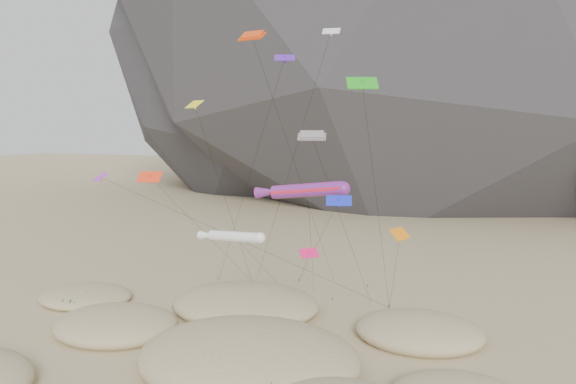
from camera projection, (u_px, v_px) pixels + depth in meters
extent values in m
plane|color=#CCB789|center=(202.00, 379.00, 41.71)|extent=(500.00, 500.00, 0.00)
ellipsoid|color=#2B2B30|center=(289.00, 37.00, 163.67)|extent=(136.20, 127.83, 116.00)
ellipsoid|color=#CCB789|center=(116.00, 325.00, 51.16)|extent=(11.64, 9.89, 2.87)
ellipsoid|color=#CCB789|center=(248.00, 358.00, 43.17)|extent=(17.57, 14.93, 4.31)
ellipsoid|color=#CCB789|center=(245.00, 304.00, 56.77)|extent=(15.21, 12.93, 3.18)
ellipsoid|color=#CCB789|center=(419.00, 331.00, 49.46)|extent=(11.26, 9.57, 2.90)
ellipsoid|color=#CCB789|center=(86.00, 296.00, 60.27)|extent=(10.16, 8.64, 1.93)
ellipsoid|color=black|center=(120.00, 321.00, 51.67)|extent=(2.97, 2.54, 0.89)
ellipsoid|color=black|center=(137.00, 329.00, 49.96)|extent=(2.35, 2.01, 0.71)
ellipsoid|color=black|center=(251.00, 353.00, 43.81)|extent=(3.05, 2.61, 0.91)
ellipsoid|color=black|center=(305.00, 352.00, 44.19)|extent=(2.90, 2.48, 0.87)
ellipsoid|color=black|center=(205.00, 359.00, 43.02)|extent=(2.78, 2.38, 0.83)
ellipsoid|color=black|center=(266.00, 302.00, 56.66)|extent=(2.62, 2.24, 0.78)
ellipsoid|color=black|center=(251.00, 311.00, 54.00)|extent=(2.27, 1.94, 0.68)
ellipsoid|color=black|center=(423.00, 324.00, 51.15)|extent=(2.30, 1.97, 0.69)
ellipsoid|color=black|center=(400.00, 333.00, 49.19)|extent=(2.22, 1.90, 0.67)
ellipsoid|color=black|center=(78.00, 299.00, 59.07)|extent=(2.39, 2.04, 0.72)
ellipsoid|color=black|center=(73.00, 305.00, 57.31)|extent=(2.12, 1.81, 0.64)
cylinder|color=#3F2D1E|center=(255.00, 284.00, 65.92)|extent=(0.08, 0.08, 0.30)
cylinder|color=#3F2D1E|center=(299.00, 280.00, 67.37)|extent=(0.08, 0.08, 0.30)
cylinder|color=#3F2D1E|center=(332.00, 299.00, 60.18)|extent=(0.08, 0.08, 0.30)
cylinder|color=#3F2D1E|center=(368.00, 286.00, 65.11)|extent=(0.08, 0.08, 0.30)
cylinder|color=#3F2D1E|center=(389.00, 307.00, 57.73)|extent=(0.08, 0.08, 0.30)
cylinder|color=#3F2D1E|center=(252.00, 281.00, 67.21)|extent=(0.08, 0.08, 0.30)
cylinder|color=#3F2D1E|center=(389.00, 304.00, 58.54)|extent=(0.08, 0.08, 0.30)
cylinder|color=#3F2D1E|center=(219.00, 279.00, 68.15)|extent=(0.08, 0.08, 0.30)
cylinder|color=red|center=(307.00, 190.00, 46.77)|extent=(6.29, 1.22, 1.77)
sphere|color=red|center=(343.00, 189.00, 45.67)|extent=(1.19, 1.19, 1.19)
cone|color=red|center=(269.00, 192.00, 47.99)|extent=(2.58, 1.05, 1.27)
cylinder|color=black|center=(311.00, 248.00, 55.29)|extent=(3.94, 15.12, 13.39)
cylinder|color=white|center=(235.00, 236.00, 47.91)|extent=(5.54, 2.32, 1.25)
sphere|color=white|center=(260.00, 238.00, 46.32)|extent=(0.92, 0.92, 0.92)
cone|color=white|center=(209.00, 236.00, 49.67)|extent=(2.36, 1.36, 0.94)
cylinder|color=black|center=(263.00, 268.00, 55.65)|extent=(0.98, 15.01, 9.31)
cube|color=#E53D0C|center=(252.00, 37.00, 53.59)|extent=(2.91, 1.72, 0.80)
cube|color=#E53D0C|center=(252.00, 34.00, 53.56)|extent=(2.45, 1.39, 0.78)
cylinder|color=black|center=(298.00, 173.00, 60.65)|extent=(4.87, 13.33, 27.14)
cube|color=#FB1A29|center=(312.00, 137.00, 49.83)|extent=(2.71, 1.65, 0.69)
cube|color=#FB1A29|center=(312.00, 134.00, 49.81)|extent=(2.28, 1.34, 0.68)
cylinder|color=black|center=(344.00, 227.00, 54.67)|extent=(3.78, 9.42, 17.72)
cube|color=silver|center=(331.00, 31.00, 52.90)|extent=(1.75, 1.05, 0.66)
cube|color=silver|center=(331.00, 33.00, 52.92)|extent=(0.22, 0.23, 0.57)
cylinder|color=black|center=(289.00, 172.00, 59.42)|extent=(10.82, 6.52, 27.52)
cube|color=#F21663|center=(309.00, 253.00, 47.43)|extent=(1.74, 1.71, 0.67)
cube|color=#F21663|center=(309.00, 255.00, 47.45)|extent=(0.29, 0.29, 0.55)
cylinder|color=black|center=(303.00, 270.00, 57.41)|extent=(6.91, 17.87, 7.98)
cube|color=#192BDC|center=(339.00, 201.00, 44.70)|extent=(2.26, 1.58, 0.73)
cube|color=#192BDC|center=(339.00, 202.00, 44.72)|extent=(0.29, 0.25, 0.71)
cylinder|color=black|center=(315.00, 249.00, 56.04)|extent=(9.80, 19.14, 12.75)
cube|color=yellow|center=(194.00, 104.00, 53.65)|extent=(2.26, 1.93, 0.77)
cube|color=yellow|center=(194.00, 106.00, 53.67)|extent=(0.33, 0.32, 0.69)
cylinder|color=black|center=(227.00, 203.00, 60.44)|extent=(0.66, 12.07, 20.68)
cube|color=orange|center=(400.00, 234.00, 47.06)|extent=(1.61, 2.20, 0.89)
cube|color=orange|center=(400.00, 236.00, 47.08)|extent=(0.38, 0.34, 0.66)
cylinder|color=black|center=(394.00, 275.00, 52.40)|extent=(2.28, 9.39, 9.64)
cube|color=#1FA319|center=(362.00, 83.00, 45.15)|extent=(2.79, 2.07, 1.05)
cube|color=#1FA319|center=(362.00, 85.00, 45.17)|extent=(0.41, 0.43, 0.84)
cylinder|color=black|center=(378.00, 209.00, 51.44)|extent=(0.87, 10.92, 22.09)
cube|color=#551EB3|center=(285.00, 58.00, 50.89)|extent=(2.12, 1.59, 0.67)
cube|color=#551EB3|center=(285.00, 59.00, 50.91)|extent=(0.27, 0.24, 0.65)
cylinder|color=black|center=(247.00, 185.00, 59.53)|extent=(12.51, 10.81, 24.79)
cube|color=red|center=(150.00, 177.00, 51.60)|extent=(2.37, 1.39, 0.95)
cube|color=red|center=(150.00, 178.00, 51.62)|extent=(0.31, 0.36, 0.75)
cylinder|color=black|center=(208.00, 236.00, 59.41)|extent=(3.24, 16.06, 13.98)
cube|color=#B521C1|center=(100.00, 177.00, 51.32)|extent=(2.32, 2.31, 0.75)
cube|color=#B521C1|center=(101.00, 179.00, 51.34)|extent=(0.32, 0.32, 0.74)
cylinder|color=black|center=(253.00, 246.00, 54.53)|extent=(24.45, 13.83, 13.99)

